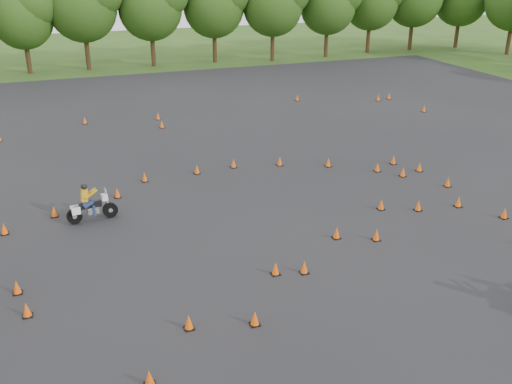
# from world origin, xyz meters

# --- Properties ---
(ground) EXTENTS (140.00, 140.00, 0.00)m
(ground) POSITION_xyz_m (0.00, 0.00, 0.00)
(ground) COLOR #2D5119
(ground) RESTS_ON ground
(asphalt_pad) EXTENTS (62.00, 62.00, 0.00)m
(asphalt_pad) POSITION_xyz_m (0.00, 6.00, 0.01)
(asphalt_pad) COLOR black
(asphalt_pad) RESTS_ON ground
(treeline) EXTENTS (87.28, 32.34, 9.94)m
(treeline) POSITION_xyz_m (3.07, 34.85, 4.55)
(treeline) COLOR #264513
(treeline) RESTS_ON ground
(traffic_cones) EXTENTS (33.10, 33.04, 0.45)m
(traffic_cones) POSITION_xyz_m (0.55, 5.49, 0.23)
(traffic_cones) COLOR #EF570A
(traffic_cones) RESTS_ON asphalt_pad
(rider_yellow) EXTENTS (2.14, 0.83, 1.61)m
(rider_yellow) POSITION_xyz_m (-6.45, 6.13, 0.81)
(rider_yellow) COLOR #C78711
(rider_yellow) RESTS_ON ground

